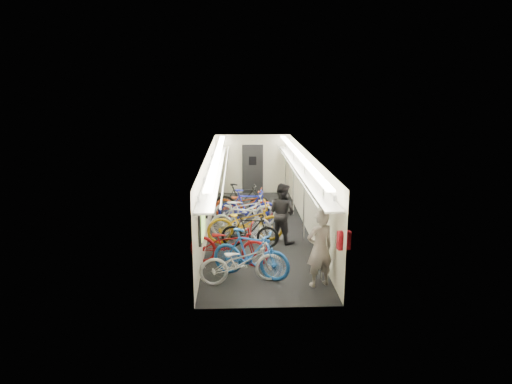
{
  "coord_description": "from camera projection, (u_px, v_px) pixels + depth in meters",
  "views": [
    {
      "loc": [
        -0.61,
        -13.34,
        4.36
      ],
      "look_at": [
        -0.05,
        0.24,
        1.15
      ],
      "focal_mm": 32.0,
      "sensor_mm": 36.0,
      "label": 1
    }
  ],
  "objects": [
    {
      "name": "backpack",
      "position": [
        344.0,
        240.0,
        9.25
      ],
      "size": [
        0.28,
        0.18,
        0.38
      ],
      "primitive_type": "cube",
      "rotation": [
        0.0,
        0.0,
        0.16
      ],
      "color": "maroon",
      "rests_on": "passenger_near"
    },
    {
      "name": "bicycle_4",
      "position": [
        246.0,
        222.0,
        12.83
      ],
      "size": [
        2.28,
        1.06,
        1.15
      ],
      "primitive_type": "imported",
      "rotation": [
        0.0,
        0.0,
        1.71
      ],
      "color": "#C08A12",
      "rests_on": "ground"
    },
    {
      "name": "bicycle_8",
      "position": [
        244.0,
        204.0,
        15.01
      ],
      "size": [
        2.1,
        1.14,
        1.05
      ],
      "primitive_type": "imported",
      "rotation": [
        0.0,
        0.0,
        1.34
      ],
      "color": "#9D3311",
      "rests_on": "ground"
    },
    {
      "name": "bicycle_9",
      "position": [
        242.0,
        200.0,
        15.3
      ],
      "size": [
        1.95,
        0.77,
        1.14
      ],
      "primitive_type": "imported",
      "rotation": [
        0.0,
        0.0,
        1.45
      ],
      "color": "black",
      "rests_on": "ground"
    },
    {
      "name": "bicycle_6",
      "position": [
        244.0,
        209.0,
        14.4
      ],
      "size": [
        2.09,
        1.02,
        1.05
      ],
      "primitive_type": "imported",
      "rotation": [
        0.0,
        0.0,
        1.4
      ],
      "color": "silver",
      "rests_on": "ground"
    },
    {
      "name": "bicycle_7",
      "position": [
        248.0,
        207.0,
        14.42
      ],
      "size": [
        1.96,
        0.67,
        1.16
      ],
      "primitive_type": "imported",
      "rotation": [
        0.0,
        0.0,
        1.5
      ],
      "color": "navy",
      "rests_on": "ground"
    },
    {
      "name": "bicycle_1",
      "position": [
        251.0,
        254.0,
        10.46
      ],
      "size": [
        1.96,
        1.29,
        1.15
      ],
      "primitive_type": "imported",
      "rotation": [
        0.0,
        0.0,
        1.14
      ],
      "color": "#1C56AC",
      "rests_on": "ground"
    },
    {
      "name": "train_car_shell",
      "position": [
        246.0,
        173.0,
        14.3
      ],
      "size": [
        10.0,
        10.0,
        10.0
      ],
      "color": "black",
      "rests_on": "ground"
    },
    {
      "name": "passenger_near",
      "position": [
        320.0,
        248.0,
        9.96
      ],
      "size": [
        0.74,
        0.61,
        1.74
      ],
      "primitive_type": "imported",
      "rotation": [
        0.0,
        0.0,
        3.49
      ],
      "color": "gray",
      "rests_on": "ground"
    },
    {
      "name": "bicycle_3",
      "position": [
        250.0,
        231.0,
        12.4
      ],
      "size": [
        1.63,
        0.64,
        0.95
      ],
      "primitive_type": "imported",
      "rotation": [
        0.0,
        0.0,
        1.45
      ],
      "color": "black",
      "rests_on": "ground"
    },
    {
      "name": "passenger_mid",
      "position": [
        282.0,
        213.0,
        12.78
      ],
      "size": [
        1.05,
        1.03,
        1.7
      ],
      "primitive_type": "imported",
      "rotation": [
        0.0,
        0.0,
        2.42
      ],
      "color": "black",
      "rests_on": "ground"
    },
    {
      "name": "bicycle_2",
      "position": [
        229.0,
        244.0,
        11.23
      ],
      "size": [
        2.14,
        1.2,
        1.06
      ],
      "primitive_type": "imported",
      "rotation": [
        0.0,
        0.0,
        1.31
      ],
      "color": "maroon",
      "rests_on": "ground"
    },
    {
      "name": "bicycle_0",
      "position": [
        242.0,
        262.0,
        10.18
      ],
      "size": [
        1.99,
        0.97,
        1.0
      ],
      "primitive_type": "imported",
      "rotation": [
        0.0,
        0.0,
        1.74
      ],
      "color": "#B4B3B8",
      "rests_on": "ground"
    },
    {
      "name": "bicycle_5",
      "position": [
        241.0,
        221.0,
        13.0
      ],
      "size": [
        1.93,
        1.08,
        1.12
      ],
      "primitive_type": "imported",
      "rotation": [
        0.0,
        0.0,
        1.25
      ],
      "color": "silver",
      "rests_on": "ground"
    }
  ]
}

